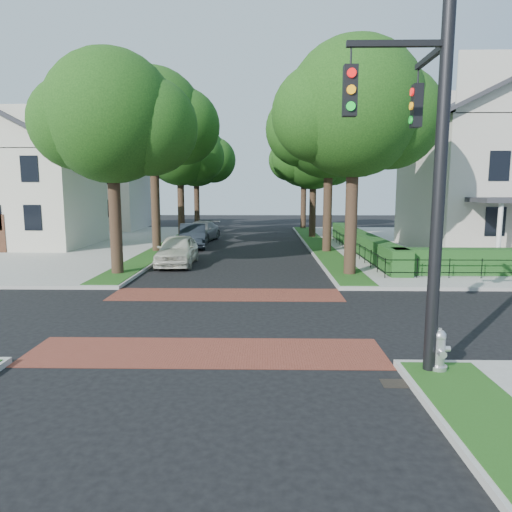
% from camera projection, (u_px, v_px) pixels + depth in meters
% --- Properties ---
extents(ground, '(120.00, 120.00, 0.00)m').
position_uv_depth(ground, '(218.00, 317.00, 14.69)').
color(ground, black).
rests_on(ground, ground).
extents(sidewalk_ne, '(30.00, 30.00, 0.15)m').
position_uv_depth(sidewalk_ne, '(512.00, 245.00, 33.12)').
color(sidewalk_ne, gray).
rests_on(sidewalk_ne, ground).
extents(crosswalk_far, '(9.00, 2.20, 0.01)m').
position_uv_depth(crosswalk_far, '(227.00, 295.00, 17.85)').
color(crosswalk_far, brown).
rests_on(crosswalk_far, ground).
extents(crosswalk_near, '(9.00, 2.20, 0.01)m').
position_uv_depth(crosswalk_near, '(206.00, 352.00, 11.52)').
color(crosswalk_near, brown).
rests_on(crosswalk_near, ground).
extents(storm_drain, '(0.65, 0.45, 0.01)m').
position_uv_depth(storm_drain, '(397.00, 383.00, 9.66)').
color(storm_drain, black).
rests_on(storm_drain, ground).
extents(grass_strip_ne, '(1.60, 29.80, 0.02)m').
position_uv_depth(grass_strip_ne, '(318.00, 244.00, 33.46)').
color(grass_strip_ne, '#224112').
rests_on(grass_strip_ne, sidewalk_ne).
extents(grass_strip_nw, '(1.60, 29.80, 0.02)m').
position_uv_depth(grass_strip_nw, '(171.00, 243.00, 33.66)').
color(grass_strip_nw, '#224112').
rests_on(grass_strip_nw, sidewalk_nw).
extents(tree_right_near, '(7.75, 6.67, 10.66)m').
position_uv_depth(tree_right_near, '(356.00, 111.00, 20.65)').
color(tree_right_near, black).
rests_on(tree_right_near, sidewalk_ne).
extents(tree_right_mid, '(8.25, 7.09, 11.22)m').
position_uv_depth(tree_right_mid, '(331.00, 127.00, 28.52)').
color(tree_right_mid, black).
rests_on(tree_right_mid, sidewalk_ne).
extents(tree_right_far, '(7.25, 6.23, 9.74)m').
position_uv_depth(tree_right_far, '(314.00, 155.00, 37.56)').
color(tree_right_far, black).
rests_on(tree_right_far, sidewalk_ne).
extents(tree_right_back, '(7.50, 6.45, 10.20)m').
position_uv_depth(tree_right_back, '(305.00, 158.00, 46.42)').
color(tree_right_back, black).
rests_on(tree_right_back, sidewalk_ne).
extents(tree_left_near, '(7.50, 6.45, 10.20)m').
position_uv_depth(tree_left_near, '(115.00, 119.00, 20.89)').
color(tree_left_near, black).
rests_on(tree_left_near, sidewalk_nw).
extents(tree_left_mid, '(8.00, 6.88, 11.48)m').
position_uv_depth(tree_left_mid, '(156.00, 121.00, 28.66)').
color(tree_left_mid, black).
rests_on(tree_left_mid, sidewalk_nw).
extents(tree_left_far, '(7.00, 6.02, 9.86)m').
position_uv_depth(tree_left_far, '(181.00, 153.00, 37.72)').
color(tree_left_far, black).
rests_on(tree_left_far, sidewalk_nw).
extents(tree_left_back, '(7.75, 6.66, 10.44)m').
position_uv_depth(tree_left_back, '(197.00, 157.00, 46.60)').
color(tree_left_back, black).
rests_on(tree_left_back, sidewalk_nw).
extents(hedge_main_road, '(1.00, 18.00, 1.20)m').
position_uv_depth(hedge_main_road, '(361.00, 242.00, 29.28)').
color(hedge_main_road, '#204919').
rests_on(hedge_main_road, sidewalk_ne).
extents(fence_main_road, '(0.06, 18.00, 0.90)m').
position_uv_depth(fence_main_road, '(348.00, 244.00, 29.32)').
color(fence_main_road, black).
rests_on(fence_main_road, sidewalk_ne).
extents(house_left_near, '(10.00, 9.00, 10.14)m').
position_uv_depth(house_left_near, '(23.00, 176.00, 32.04)').
color(house_left_near, beige).
rests_on(house_left_near, sidewalk_nw).
extents(house_left_far, '(10.00, 9.00, 10.14)m').
position_uv_depth(house_left_far, '(96.00, 180.00, 45.89)').
color(house_left_far, beige).
rests_on(house_left_far, sidewalk_nw).
extents(traffic_signal, '(2.17, 2.00, 8.00)m').
position_uv_depth(traffic_signal, '(427.00, 159.00, 9.55)').
color(traffic_signal, black).
rests_on(traffic_signal, sidewalk_se).
extents(parked_car_front, '(2.10, 4.90, 1.65)m').
position_uv_depth(parked_car_front, '(177.00, 250.00, 24.81)').
color(parked_car_front, beige).
rests_on(parked_car_front, ground).
extents(parked_car_middle, '(2.41, 5.27, 1.68)m').
position_uv_depth(parked_car_middle, '(193.00, 236.00, 32.36)').
color(parked_car_middle, '#1D242C').
rests_on(parked_car_middle, ground).
extents(parked_car_rear, '(3.00, 5.61, 1.55)m').
position_uv_depth(parked_car_rear, '(201.00, 232.00, 36.32)').
color(parked_car_rear, slate).
rests_on(parked_car_rear, ground).
extents(fire_hydrant, '(0.50, 0.51, 0.95)m').
position_uv_depth(fire_hydrant, '(439.00, 350.00, 9.94)').
color(fire_hydrant, '#B4B3B6').
rests_on(fire_hydrant, sidewalk_se).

